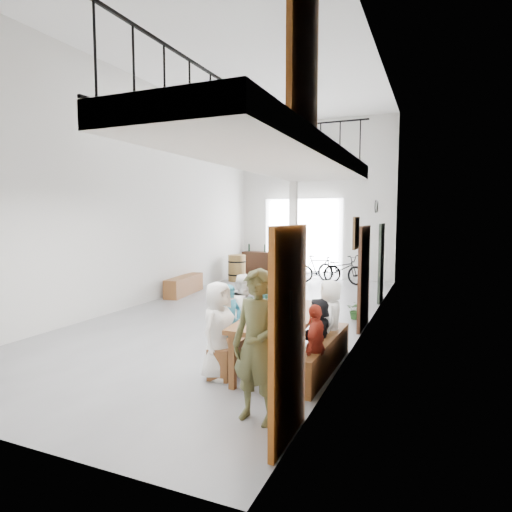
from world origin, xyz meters
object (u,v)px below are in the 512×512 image
at_px(side_bench, 184,285).
at_px(host_standing, 258,346).
at_px(bench_inner, 242,347).
at_px(oak_barrel, 237,268).
at_px(tasting_table, 283,320).
at_px(bicycle_near, 341,269).
at_px(serving_counter, 265,264).

xyz_separation_m(side_bench, host_standing, (4.77, -6.08, 0.56)).
xyz_separation_m(bench_inner, oak_barrel, (-3.51, 7.21, 0.23)).
xyz_separation_m(side_bench, oak_barrel, (0.30, 2.81, 0.19)).
distance_m(tasting_table, host_standing, 1.66).
xyz_separation_m(side_bench, bicycle_near, (3.63, 3.69, 0.22)).
relative_size(bench_inner, bicycle_near, 1.03).
height_order(side_bench, oak_barrel, oak_barrel).
bearing_deg(side_bench, tasting_table, -44.79).
distance_m(side_bench, bicycle_near, 5.18).
bearing_deg(serving_counter, side_bench, -92.37).
relative_size(bench_inner, side_bench, 1.03).
bearing_deg(side_bench, oak_barrel, 83.89).
height_order(oak_barrel, host_standing, host_standing).
distance_m(host_standing, bicycle_near, 9.84).
bearing_deg(oak_barrel, side_bench, -96.11).
relative_size(host_standing, bicycle_near, 0.91).
bearing_deg(bicycle_near, oak_barrel, 127.83).
height_order(tasting_table, serving_counter, serving_counter).
relative_size(bench_inner, oak_barrel, 2.10).
bearing_deg(host_standing, serving_counter, 119.43).
height_order(bench_inner, bicycle_near, bicycle_near).
bearing_deg(bench_inner, side_bench, 126.96).
height_order(side_bench, host_standing, host_standing).
distance_m(tasting_table, serving_counter, 9.45).
bearing_deg(oak_barrel, serving_counter, 72.35).
xyz_separation_m(oak_barrel, serving_counter, (0.45, 1.41, 0.00)).
xyz_separation_m(serving_counter, host_standing, (4.02, -10.31, 0.38)).
relative_size(side_bench, host_standing, 1.10).
bearing_deg(bicycle_near, tasting_table, -150.92).
bearing_deg(tasting_table, serving_counter, 109.98).
bearing_deg(host_standing, bench_inner, 127.87).
height_order(tasting_table, bicycle_near, bicycle_near).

